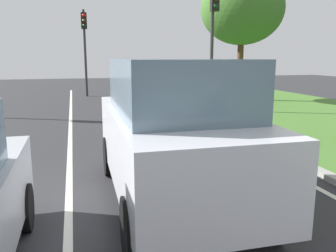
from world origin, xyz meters
name	(u,v)px	position (x,y,z in m)	size (l,w,h in m)	color
ground_plane	(96,142)	(0.00, 14.00, 0.00)	(60.00, 60.00, 0.00)	#2D2D30
lane_line_center	(70,144)	(-0.70, 14.00, 0.00)	(0.12, 32.00, 0.01)	silver
lane_line_right_edge	(218,135)	(3.60, 14.00, 0.00)	(0.12, 32.00, 0.01)	silver
curb_right	(233,132)	(4.10, 14.00, 0.06)	(0.24, 48.00, 0.12)	#9E9B93
car_suv_ahead	(173,131)	(0.94, 9.64, 1.17)	(2.03, 4.53, 2.28)	silver
traffic_light_near_right	(213,26)	(5.07, 18.15, 3.52)	(0.32, 0.50, 5.13)	#2D2D2D
traffic_light_far_median	(85,38)	(0.23, 25.65, 3.38)	(0.32, 0.50, 4.96)	#2D2D2D
tree_roadside_far	(242,9)	(7.97, 21.43, 4.69)	(4.23, 4.23, 6.50)	#4C331E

